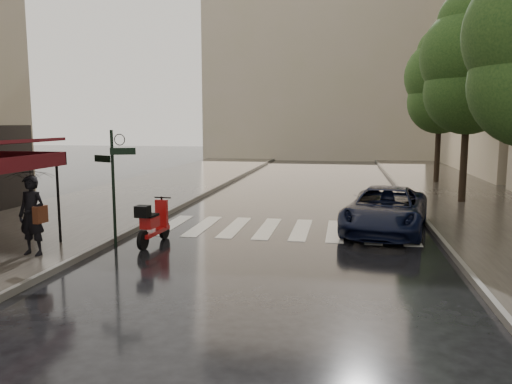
% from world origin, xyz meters
% --- Properties ---
extents(ground, '(120.00, 120.00, 0.00)m').
position_xyz_m(ground, '(0.00, 0.00, 0.00)').
color(ground, black).
rests_on(ground, ground).
extents(sidewalk_near, '(6.00, 60.00, 0.12)m').
position_xyz_m(sidewalk_near, '(-4.50, 12.00, 0.06)').
color(sidewalk_near, '#38332D').
rests_on(sidewalk_near, ground).
extents(sidewalk_far, '(5.50, 60.00, 0.12)m').
position_xyz_m(sidewalk_far, '(10.25, 12.00, 0.06)').
color(sidewalk_far, '#38332D').
rests_on(sidewalk_far, ground).
extents(curb_near, '(0.12, 60.00, 0.16)m').
position_xyz_m(curb_near, '(-1.45, 12.00, 0.07)').
color(curb_near, '#595651').
rests_on(curb_near, ground).
extents(curb_far, '(0.12, 60.00, 0.16)m').
position_xyz_m(curb_far, '(7.45, 12.00, 0.07)').
color(curb_far, '#595651').
rests_on(curb_far, ground).
extents(crosswalk, '(7.85, 3.20, 0.01)m').
position_xyz_m(crosswalk, '(2.98, 6.00, 0.01)').
color(crosswalk, silver).
rests_on(crosswalk, ground).
extents(signpost, '(1.17, 0.29, 3.10)m').
position_xyz_m(signpost, '(-1.19, 3.00, 1.83)').
color(signpost, black).
rests_on(signpost, ground).
extents(backdrop_building, '(22.00, 6.00, 20.00)m').
position_xyz_m(backdrop_building, '(3.00, 38.00, 10.00)').
color(backdrop_building, tan).
rests_on(backdrop_building, ground).
extents(tree_mid, '(3.80, 3.80, 8.34)m').
position_xyz_m(tree_mid, '(9.50, 12.00, 5.59)').
color(tree_mid, black).
rests_on(tree_mid, sidewalk_far).
extents(tree_far, '(3.80, 3.80, 8.16)m').
position_xyz_m(tree_far, '(9.70, 19.00, 5.46)').
color(tree_far, black).
rests_on(tree_far, sidewalk_far).
extents(pedestrian_with_umbrella, '(1.28, 1.30, 2.59)m').
position_xyz_m(pedestrian_with_umbrella, '(-2.57, 1.48, 1.84)').
color(pedestrian_with_umbrella, black).
rests_on(pedestrian_with_umbrella, sidewalk_near).
extents(scooter, '(0.51, 1.85, 1.21)m').
position_xyz_m(scooter, '(-0.29, 3.39, 0.56)').
color(scooter, black).
rests_on(scooter, ground).
extents(parked_car, '(3.11, 5.19, 1.35)m').
position_xyz_m(parked_car, '(6.04, 6.20, 0.67)').
color(parked_car, black).
rests_on(parked_car, ground).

